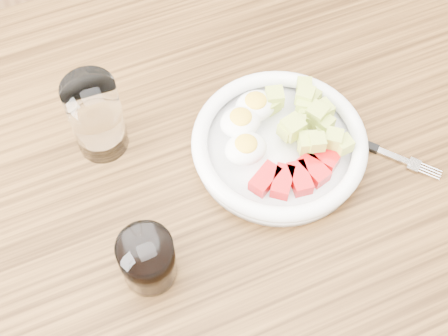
{
  "coord_description": "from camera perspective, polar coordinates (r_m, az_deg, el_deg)",
  "views": [
    {
      "loc": [
        -0.18,
        -0.38,
        1.53
      ],
      "look_at": [
        -0.01,
        0.01,
        0.8
      ],
      "focal_mm": 50.0,
      "sensor_mm": 36.0,
      "label": 1
    }
  ],
  "objects": [
    {
      "name": "dining_table",
      "position": [
        0.95,
        0.79,
        -4.22
      ],
      "size": [
        1.5,
        0.9,
        0.77
      ],
      "color": "brown",
      "rests_on": "ground"
    },
    {
      "name": "fork",
      "position": [
        0.91,
        12.84,
        2.07
      ],
      "size": [
        0.12,
        0.14,
        0.01
      ],
      "color": "black",
      "rests_on": "dining_table"
    },
    {
      "name": "bowl",
      "position": [
        0.87,
        5.03,
        2.45
      ],
      "size": [
        0.25,
        0.25,
        0.06
      ],
      "color": "white",
      "rests_on": "dining_table"
    },
    {
      "name": "coffee_glass",
      "position": [
        0.78,
        -7.01,
        -8.3
      ],
      "size": [
        0.07,
        0.07,
        0.08
      ],
      "color": "white",
      "rests_on": "dining_table"
    },
    {
      "name": "water_glass",
      "position": [
        0.86,
        -11.61,
        4.61
      ],
      "size": [
        0.07,
        0.07,
        0.13
      ],
      "primitive_type": "cylinder",
      "color": "white",
      "rests_on": "dining_table"
    },
    {
      "name": "ground",
      "position": [
        1.58,
        0.49,
        -14.89
      ],
      "size": [
        4.0,
        4.0,
        0.0
      ],
      "primitive_type": "plane",
      "color": "brown",
      "rests_on": "ground"
    }
  ]
}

